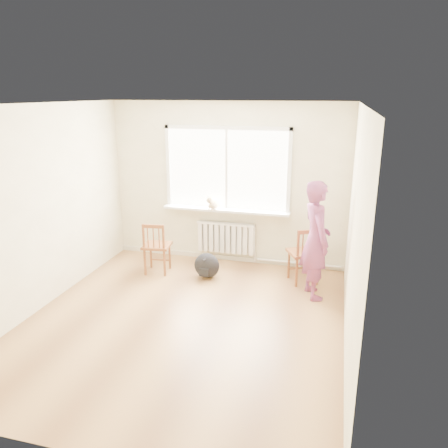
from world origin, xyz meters
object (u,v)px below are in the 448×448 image
Objects in this scene: chair_right at (305,255)px; person at (316,240)px; chair_left at (156,248)px; backpack at (207,265)px; cat at (213,203)px.

chair_right is 0.60m from person.
chair_left is at bearing 63.06° from person.
chair_right is 1.54m from backpack.
person is at bearing 168.75° from chair_left.
person is at bearing -7.35° from backpack.
chair_right is 1.75m from cat.
person is (2.51, -0.18, 0.41)m from chair_left.
cat is at bearing -42.68° from chair_right.
cat is 1.07m from backpack.
person reaches higher than backpack.
chair_left is 2.33× the size of cat.
chair_right is at bearing 7.67° from backpack.
cat reaches higher than backpack.
cat is (-1.75, 0.86, 0.21)m from person.
chair_right is 0.53× the size of person.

